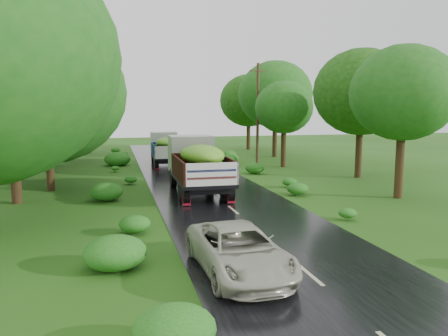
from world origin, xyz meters
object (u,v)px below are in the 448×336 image
object	(u,v)px
truck_near	(197,162)
utility_pole	(258,113)
car	(239,250)
truck_far	(166,147)

from	to	relation	value
truck_near	utility_pole	distance (m)	12.94
truck_near	car	size ratio (longest dim) A/B	1.53
car	utility_pole	size ratio (longest dim) A/B	0.57
truck_near	utility_pole	world-z (taller)	utility_pole
truck_near	utility_pole	bearing A→B (deg)	57.33
car	truck_near	bearing A→B (deg)	82.40
car	utility_pole	distance (m)	24.13
truck_far	car	world-z (taller)	truck_far
truck_near	car	distance (m)	11.96
truck_far	utility_pole	xyz separation A→B (m)	(7.28, -1.50, 2.72)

